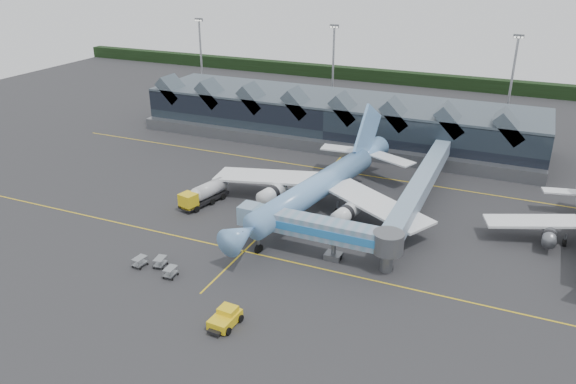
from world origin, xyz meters
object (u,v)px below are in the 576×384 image
at_px(fuel_truck, 205,193).
at_px(pushback_tug, 225,318).
at_px(main_airliner, 320,186).
at_px(jet_bridge, 327,231).

relative_size(fuel_truck, pushback_tug, 2.24).
distance_m(fuel_truck, pushback_tug, 34.98).
xyz_separation_m(main_airliner, pushback_tug, (1.15, -34.08, -3.52)).
relative_size(jet_bridge, pushback_tug, 5.18).
distance_m(jet_bridge, pushback_tug, 20.59).
height_order(main_airliner, fuel_truck, main_airliner).
height_order(jet_bridge, fuel_truck, jet_bridge).
bearing_deg(jet_bridge, fuel_truck, 161.50).
distance_m(jet_bridge, fuel_truck, 27.23).
distance_m(main_airliner, fuel_truck, 19.93).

